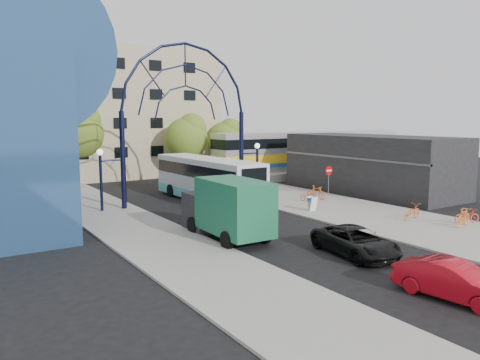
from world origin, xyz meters
TOP-DOWN VIEW (x-y plane):
  - ground at (0.00, 0.00)m, footprint 120.00×120.00m
  - sidewalk_east at (8.00, 4.00)m, footprint 8.00×56.00m
  - plaza_west at (-6.50, 6.00)m, footprint 5.00×50.00m
  - gateway_arch at (0.00, 14.00)m, footprint 13.64×0.44m
  - stop_sign at (4.80, 12.00)m, footprint 0.80×0.07m
  - do_not_enter_sign at (11.00, 10.00)m, footprint 0.76×0.07m
  - street_name_sign at (5.20, 12.60)m, footprint 0.70×0.70m
  - sandwich_board at (5.60, 5.98)m, footprint 0.55×0.61m
  - commercial_block_east at (16.00, 10.00)m, footprint 6.00×16.00m
  - apartment_block at (2.00, 34.97)m, footprint 20.00×12.10m
  - train_platform at (20.00, 22.00)m, footprint 32.00×5.00m
  - train_car at (20.00, 22.00)m, footprint 25.10×3.05m
  - tree_north_a at (6.12, 25.93)m, footprint 4.48×4.48m
  - tree_north_b at (-3.88, 29.93)m, footprint 5.12×5.12m
  - tree_north_c at (12.12, 27.93)m, footprint 4.16×4.16m
  - city_bus at (1.65, 13.74)m, footprint 3.18×12.47m
  - green_truck at (-3.01, 3.31)m, footprint 2.70×6.61m
  - black_suv at (0.45, -2.85)m, footprint 2.91×5.15m
  - red_sedan at (-0.71, -8.67)m, footprint 2.02×4.41m
  - bike_near_a at (7.78, 8.83)m, footprint 0.83×1.69m
  - bike_near_b at (9.09, 9.36)m, footprint 0.88×1.83m
  - bike_far_a at (9.04, 0.40)m, footprint 1.99×1.01m
  - bike_far_b at (9.96, -2.49)m, footprint 1.89×0.83m
  - bike_far_c at (10.99, -2.08)m, footprint 1.78×1.15m

SIDE VIEW (x-z plane):
  - ground at x=0.00m, z-range 0.00..0.00m
  - sidewalk_east at x=8.00m, z-range 0.00..0.12m
  - plaza_west at x=-6.50m, z-range 0.00..0.12m
  - train_platform at x=20.00m, z-range 0.00..0.80m
  - bike_near_a at x=7.78m, z-range 0.12..0.97m
  - bike_far_c at x=10.99m, z-range 0.12..1.00m
  - bike_far_a at x=9.04m, z-range 0.12..1.12m
  - bike_near_b at x=9.09m, z-range 0.12..1.18m
  - bike_far_b at x=9.96m, z-range 0.12..1.22m
  - black_suv at x=0.45m, z-range 0.00..1.36m
  - red_sedan at x=-0.71m, z-range 0.00..1.40m
  - sandwich_board at x=5.60m, z-range 0.25..1.24m
  - green_truck at x=-3.01m, z-range 0.00..3.29m
  - city_bus at x=1.65m, z-range 0.08..3.48m
  - do_not_enter_sign at x=11.00m, z-range 0.74..3.22m
  - stop_sign at x=4.80m, z-range 0.74..3.24m
  - street_name_sign at x=5.20m, z-range 0.73..3.53m
  - commercial_block_east at x=16.00m, z-range 0.00..5.00m
  - train_car at x=20.00m, z-range 0.80..5.00m
  - tree_north_c at x=12.12m, z-range 1.03..7.53m
  - tree_north_a at x=6.12m, z-range 1.11..8.11m
  - tree_north_b at x=-3.88m, z-range 1.27..9.27m
  - apartment_block at x=2.00m, z-range 0.00..14.00m
  - gateway_arch at x=0.00m, z-range 2.51..14.61m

